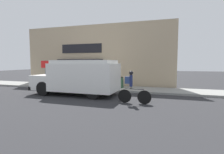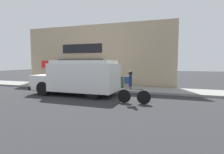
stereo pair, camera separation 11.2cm
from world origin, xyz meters
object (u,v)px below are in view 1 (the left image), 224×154
(cyclist, at_px, (132,88))
(trash_bin, at_px, (119,82))
(stop_sign_post, at_px, (45,69))
(school_bus, at_px, (79,77))

(cyclist, xyz_separation_m, trash_bin, (-1.87, 4.34, -0.24))
(cyclist, relative_size, trash_bin, 2.05)
(cyclist, height_order, stop_sign_post, stop_sign_post)
(school_bus, xyz_separation_m, cyclist, (3.75, -1.32, -0.37))
(stop_sign_post, height_order, trash_bin, stop_sign_post)
(school_bus, bearing_deg, cyclist, -18.84)
(school_bus, relative_size, stop_sign_post, 2.61)
(school_bus, relative_size, cyclist, 3.26)
(cyclist, height_order, trash_bin, cyclist)
(cyclist, relative_size, stop_sign_post, 0.80)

